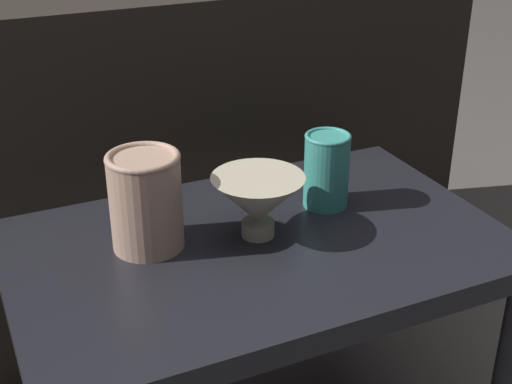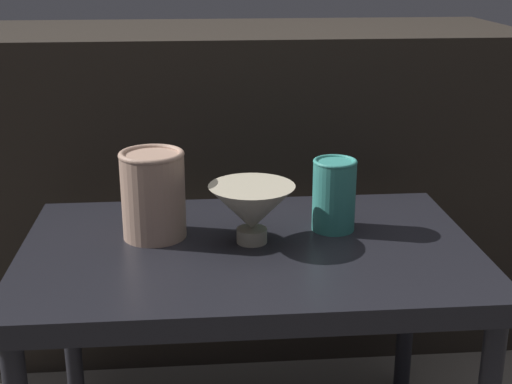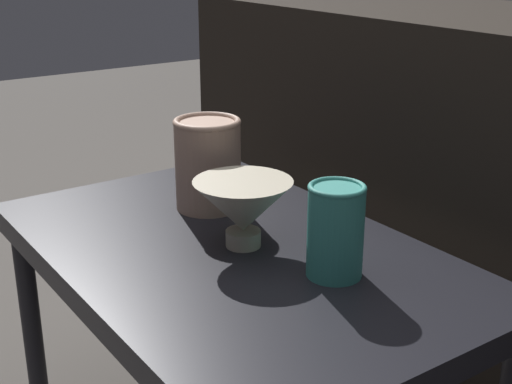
{
  "view_description": "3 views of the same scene",
  "coord_description": "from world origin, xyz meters",
  "views": [
    {
      "loc": [
        -0.43,
        -0.91,
        1.05
      ],
      "look_at": [
        -0.0,
        0.0,
        0.55
      ],
      "focal_mm": 50.0,
      "sensor_mm": 36.0,
      "label": 1
    },
    {
      "loc": [
        -0.09,
        -1.15,
        0.96
      ],
      "look_at": [
        0.01,
        0.01,
        0.56
      ],
      "focal_mm": 50.0,
      "sensor_mm": 36.0,
      "label": 2
    },
    {
      "loc": [
        0.84,
        -0.54,
        0.92
      ],
      "look_at": [
        0.03,
        0.02,
        0.56
      ],
      "focal_mm": 50.0,
      "sensor_mm": 36.0,
      "label": 3
    }
  ],
  "objects": [
    {
      "name": "vase_colorful_right",
      "position": [
        0.16,
        0.07,
        0.54
      ],
      "size": [
        0.08,
        0.08,
        0.13
      ],
      "color": "teal",
      "rests_on": "table"
    },
    {
      "name": "table",
      "position": [
        0.0,
        0.0,
        0.42
      ],
      "size": [
        0.8,
        0.51,
        0.47
      ],
      "color": "black",
      "rests_on": "ground_plane"
    },
    {
      "name": "couch_backdrop",
      "position": [
        0.0,
        0.61,
        0.39
      ],
      "size": [
        1.4,
        0.5,
        0.78
      ],
      "color": "black",
      "rests_on": "ground_plane"
    },
    {
      "name": "bowl",
      "position": [
        0.01,
        0.02,
        0.53
      ],
      "size": [
        0.15,
        0.15,
        0.11
      ],
      "color": "#B2A88E",
      "rests_on": "table"
    },
    {
      "name": "vase_textured_left",
      "position": [
        -0.17,
        0.06,
        0.55
      ],
      "size": [
        0.12,
        0.12,
        0.16
      ],
      "color": "tan",
      "rests_on": "table"
    }
  ]
}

